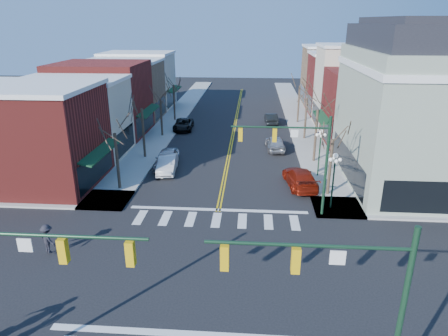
% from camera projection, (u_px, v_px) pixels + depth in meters
% --- Properties ---
extents(ground, '(160.00, 160.00, 0.00)m').
position_uv_depth(ground, '(206.00, 273.00, 21.92)').
color(ground, black).
rests_on(ground, ground).
extents(sidewalk_left, '(3.50, 70.00, 0.15)m').
position_uv_depth(sidewalk_left, '(144.00, 154.00, 41.20)').
color(sidewalk_left, '#9E9B93').
rests_on(sidewalk_left, ground).
extents(sidewalk_right, '(3.50, 70.00, 0.15)m').
position_uv_depth(sidewalk_right, '(316.00, 158.00, 40.00)').
color(sidewalk_right, '#9E9B93').
rests_on(sidewalk_right, ground).
extents(bldg_left_brick_a, '(10.00, 8.50, 8.00)m').
position_uv_depth(bldg_left_brick_a, '(34.00, 138.00, 32.59)').
color(bldg_left_brick_a, maroon).
rests_on(bldg_left_brick_a, ground).
extents(bldg_left_stucco_a, '(10.00, 7.00, 7.50)m').
position_uv_depth(bldg_left_stucco_a, '(74.00, 119.00, 39.92)').
color(bldg_left_stucco_a, beige).
rests_on(bldg_left_stucco_a, ground).
extents(bldg_left_brick_b, '(10.00, 9.00, 8.50)m').
position_uv_depth(bldg_left_brick_b, '(102.00, 99.00, 47.23)').
color(bldg_left_brick_b, maroon).
rests_on(bldg_left_brick_b, ground).
extents(bldg_left_tan, '(10.00, 7.50, 7.80)m').
position_uv_depth(bldg_left_tan, '(124.00, 91.00, 55.07)').
color(bldg_left_tan, '#937251').
rests_on(bldg_left_tan, ground).
extents(bldg_left_stucco_b, '(10.00, 8.00, 8.20)m').
position_uv_depth(bldg_left_stucco_b, '(139.00, 81.00, 62.25)').
color(bldg_left_stucco_b, beige).
rests_on(bldg_left_stucco_b, ground).
extents(bldg_right_brick_a, '(10.00, 8.50, 8.00)m').
position_uv_depth(bldg_right_brick_a, '(374.00, 109.00, 43.55)').
color(bldg_right_brick_a, maroon).
rests_on(bldg_right_brick_a, ground).
extents(bldg_right_stucco, '(10.00, 7.00, 10.00)m').
position_uv_depth(bldg_right_stucco, '(358.00, 88.00, 50.45)').
color(bldg_right_stucco, beige).
rests_on(bldg_right_stucco, ground).
extents(bldg_right_brick_b, '(10.00, 8.00, 8.50)m').
position_uv_depth(bldg_right_brick_b, '(345.00, 85.00, 57.73)').
color(bldg_right_brick_b, maroon).
rests_on(bldg_right_brick_b, ground).
extents(bldg_right_tan, '(10.00, 8.00, 9.00)m').
position_uv_depth(bldg_right_tan, '(334.00, 76.00, 65.12)').
color(bldg_right_tan, '#937251').
rests_on(bldg_right_tan, ground).
extents(victorian_corner, '(12.25, 14.25, 13.30)m').
position_uv_depth(victorian_corner, '(430.00, 105.00, 32.04)').
color(victorian_corner, gray).
rests_on(victorian_corner, ground).
extents(traffic_mast_near_left, '(6.60, 0.28, 7.20)m').
position_uv_depth(traffic_mast_near_left, '(20.00, 277.00, 13.75)').
color(traffic_mast_near_left, '#14331E').
rests_on(traffic_mast_near_left, ground).
extents(traffic_mast_near_right, '(6.60, 0.28, 7.20)m').
position_uv_depth(traffic_mast_near_right, '(347.00, 292.00, 12.98)').
color(traffic_mast_near_right, '#14331E').
rests_on(traffic_mast_near_right, ground).
extents(traffic_mast_far_right, '(6.60, 0.28, 7.20)m').
position_uv_depth(traffic_mast_far_right, '(300.00, 152.00, 26.83)').
color(traffic_mast_far_right, '#14331E').
rests_on(traffic_mast_far_right, ground).
extents(lamppost_corner, '(0.36, 0.36, 4.33)m').
position_uv_depth(lamppost_corner, '(334.00, 172.00, 28.28)').
color(lamppost_corner, '#14331E').
rests_on(lamppost_corner, ground).
extents(lamppost_midblock, '(0.36, 0.36, 4.33)m').
position_uv_depth(lamppost_midblock, '(320.00, 145.00, 34.36)').
color(lamppost_midblock, '#14331E').
rests_on(lamppost_midblock, ground).
extents(tree_left_a, '(0.24, 0.24, 4.76)m').
position_uv_depth(tree_left_a, '(117.00, 162.00, 31.96)').
color(tree_left_a, '#382B21').
rests_on(tree_left_a, ground).
extents(tree_left_b, '(0.24, 0.24, 5.04)m').
position_uv_depth(tree_left_b, '(143.00, 134.00, 39.39)').
color(tree_left_b, '#382B21').
rests_on(tree_left_b, ground).
extents(tree_left_c, '(0.24, 0.24, 4.55)m').
position_uv_depth(tree_left_c, '(161.00, 118.00, 46.96)').
color(tree_left_c, '#382B21').
rests_on(tree_left_c, ground).
extents(tree_left_d, '(0.24, 0.24, 4.90)m').
position_uv_depth(tree_left_d, '(174.00, 103.00, 54.38)').
color(tree_left_d, '#382B21').
rests_on(tree_left_d, ground).
extents(tree_right_a, '(0.24, 0.24, 4.62)m').
position_uv_depth(tree_right_a, '(330.00, 168.00, 30.83)').
color(tree_right_a, '#382B21').
rests_on(tree_right_a, ground).
extents(tree_right_b, '(0.24, 0.24, 5.18)m').
position_uv_depth(tree_right_b, '(316.00, 136.00, 38.22)').
color(tree_right_b, '#382B21').
rests_on(tree_right_b, ground).
extents(tree_right_c, '(0.24, 0.24, 4.83)m').
position_uv_depth(tree_right_c, '(306.00, 119.00, 45.76)').
color(tree_right_c, '#382B21').
rests_on(tree_right_c, ground).
extents(tree_right_d, '(0.24, 0.24, 4.97)m').
position_uv_depth(tree_right_d, '(299.00, 105.00, 53.22)').
color(tree_right_d, '#382B21').
rests_on(tree_right_d, ground).
extents(car_left_near, '(1.89, 4.68, 1.59)m').
position_uv_depth(car_left_near, '(167.00, 158.00, 37.65)').
color(car_left_near, '#BCBDC2').
rests_on(car_left_near, ground).
extents(car_left_mid, '(1.93, 4.58, 1.47)m').
position_uv_depth(car_left_mid, '(167.00, 164.00, 36.35)').
color(car_left_mid, silver).
rests_on(car_left_mid, ground).
extents(car_left_far, '(2.49, 4.99, 1.36)m').
position_uv_depth(car_left_far, '(183.00, 124.00, 50.47)').
color(car_left_far, black).
rests_on(car_left_far, ground).
extents(car_right_near, '(2.86, 5.57, 1.55)m').
position_uv_depth(car_right_near, '(300.00, 178.00, 33.09)').
color(car_right_near, maroon).
rests_on(car_right_near, ground).
extents(car_right_mid, '(2.15, 4.65, 1.54)m').
position_uv_depth(car_right_mid, '(275.00, 143.00, 42.47)').
color(car_right_mid, '#A4A4A8').
rests_on(car_right_mid, ground).
extents(car_right_far, '(1.80, 4.40, 1.42)m').
position_uv_depth(car_right_far, '(271.00, 119.00, 53.33)').
color(car_right_far, black).
rests_on(car_right_far, ground).
extents(pedestrian_dark_b, '(1.34, 1.17, 1.80)m').
position_uv_depth(pedestrian_dark_b, '(48.00, 239.00, 23.30)').
color(pedestrian_dark_b, black).
rests_on(pedestrian_dark_b, sidewalk_left).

